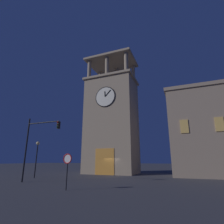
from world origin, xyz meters
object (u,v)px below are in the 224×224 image
street_lamp (37,152)px  traffic_signal_near (36,139)px  clocktower (112,121)px  no_horn_sign (67,161)px

street_lamp → traffic_signal_near: bearing=131.7°
traffic_signal_near → clocktower: bearing=-101.5°
street_lamp → no_horn_sign: street_lamp is taller
no_horn_sign → clocktower: bearing=-79.6°
clocktower → traffic_signal_near: (2.96, 14.49, -4.58)m
clocktower → no_horn_sign: (-3.13, 17.15, -6.90)m
traffic_signal_near → no_horn_sign: bearing=156.4°
no_horn_sign → street_lamp: bearing=-34.3°
traffic_signal_near → no_horn_sign: traffic_signal_near is taller
clocktower → traffic_signal_near: bearing=78.5°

